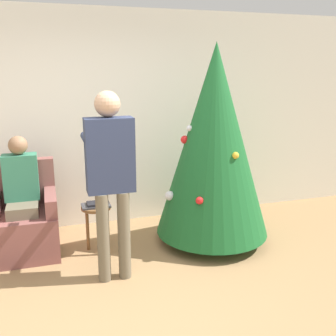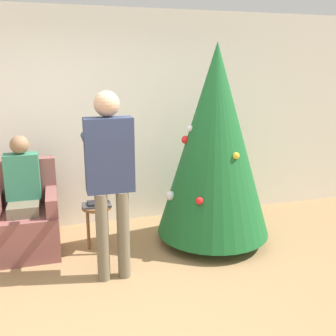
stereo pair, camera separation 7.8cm
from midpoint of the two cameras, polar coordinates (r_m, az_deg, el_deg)
ground_plane at (r=3.42m, az=-6.63°, el=-21.34°), size 14.00×14.00×0.00m
wall_back at (r=5.03m, az=-11.93°, el=6.72°), size 8.00×0.06×2.70m
christmas_tree at (r=4.42m, az=6.18°, el=3.86°), size 1.29×1.29×2.26m
armchair at (r=4.65m, az=-20.52°, el=-7.33°), size 0.70×0.75×0.99m
person_seated at (r=4.50m, az=-20.94°, el=-3.05°), size 0.36×0.46×1.29m
person_standing at (r=3.66m, az=-8.96°, el=-0.10°), size 0.45×0.57×1.79m
side_stool at (r=4.42m, az=-10.84°, el=-6.87°), size 0.32×0.32×0.52m
laptop at (r=4.38m, az=-10.92°, el=-5.35°), size 0.31×0.20×0.02m
book at (r=4.37m, az=-10.93°, el=-5.08°), size 0.19×0.16×0.02m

